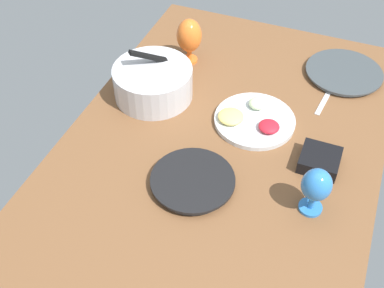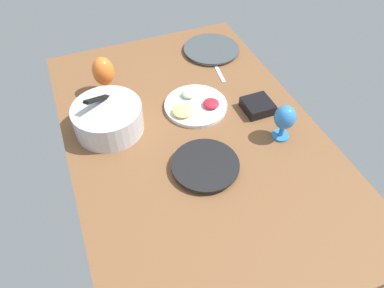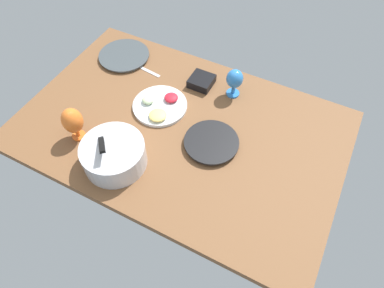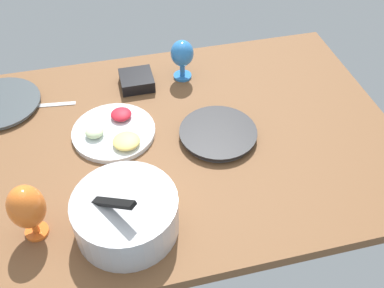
{
  "view_description": "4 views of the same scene",
  "coord_description": "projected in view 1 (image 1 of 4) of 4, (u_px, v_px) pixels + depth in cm",
  "views": [
    {
      "loc": [
        -109.07,
        -33.05,
        117.4
      ],
      "look_at": [
        -7.88,
        7.04,
        6.27
      ],
      "focal_mm": 45.63,
      "sensor_mm": 36.0,
      "label": 1
    },
    {
      "loc": [
        -98.52,
        39.61,
        109.7
      ],
      "look_at": [
        -10.07,
        4.85,
        6.27
      ],
      "focal_mm": 33.82,
      "sensor_mm": 36.0,
      "label": 2
    },
    {
      "loc": [
        -54.35,
        92.91,
        132.24
      ],
      "look_at": [
        -12.13,
        10.74,
        6.27
      ],
      "focal_mm": 31.83,
      "sensor_mm": 36.0,
      "label": 3
    },
    {
      "loc": [
        16.01,
        106.47,
        105.79
      ],
      "look_at": [
        -7.48,
        10.06,
        6.27
      ],
      "focal_mm": 41.62,
      "sensor_mm": 36.0,
      "label": 4
    }
  ],
  "objects": [
    {
      "name": "dinner_plate_right",
      "position": [
        344.0,
        73.0,
        1.9
      ],
      "size": [
        29.69,
        29.69,
        2.02
      ],
      "color": "silver",
      "rests_on": "ground_plane"
    },
    {
      "name": "dinner_plate_left",
      "position": [
        193.0,
        181.0,
        1.51
      ],
      "size": [
        26.46,
        26.46,
        2.69
      ],
      "color": "#4C4C51",
      "rests_on": "ground_plane"
    },
    {
      "name": "hurricane_glass_orange",
      "position": [
        189.0,
        37.0,
        1.89
      ],
      "size": [
        9.87,
        9.87,
        18.72
      ],
      "color": "orange",
      "rests_on": "ground_plane"
    },
    {
      "name": "ground_plane",
      "position": [
        220.0,
        151.0,
        1.65
      ],
      "size": [
        160.0,
        104.0,
        4.0
      ],
      "primitive_type": "cube",
      "color": "brown"
    },
    {
      "name": "mixing_bowl",
      "position": [
        153.0,
        81.0,
        1.78
      ],
      "size": [
        28.97,
        28.97,
        19.17
      ],
      "color": "silver",
      "rests_on": "ground_plane"
    },
    {
      "name": "square_bowl_black",
      "position": [
        320.0,
        159.0,
        1.56
      ],
      "size": [
        12.39,
        12.39,
        4.66
      ],
      "color": "black",
      "rests_on": "ground_plane"
    },
    {
      "name": "fruit_platter",
      "position": [
        253.0,
        119.0,
        1.71
      ],
      "size": [
        28.43,
        28.43,
        4.92
      ],
      "color": "silver",
      "rests_on": "ground_plane"
    },
    {
      "name": "hurricane_glass_blue",
      "position": [
        316.0,
        187.0,
        1.38
      ],
      "size": [
        8.81,
        8.81,
        16.19
      ],
      "color": "#307ACB",
      "rests_on": "ground_plane"
    },
    {
      "name": "fork_by_right_plate",
      "position": [
        325.0,
        100.0,
        1.8
      ],
      "size": [
        18.09,
        3.92,
        0.6
      ],
      "primitive_type": "cube",
      "rotation": [
        0.0,
        0.0,
        -0.12
      ],
      "color": "silver",
      "rests_on": "ground_plane"
    }
  ]
}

